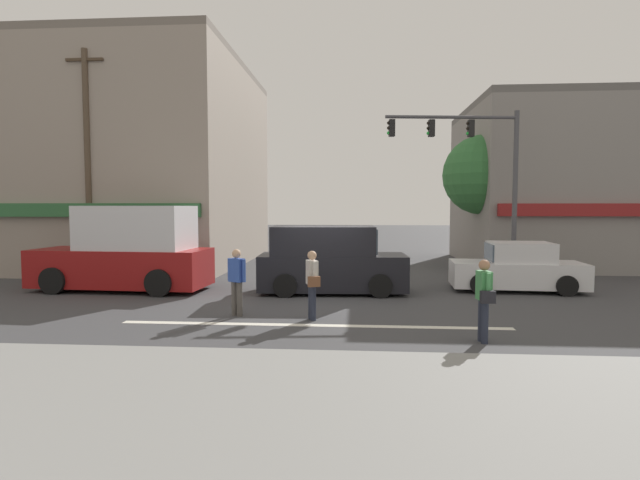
{
  "coord_description": "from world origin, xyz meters",
  "views": [
    {
      "loc": [
        1.0,
        -14.74,
        2.72
      ],
      "look_at": [
        -0.26,
        2.0,
        1.6
      ],
      "focal_mm": 28.0,
      "sensor_mm": 36.0,
      "label": 1
    }
  ],
  "objects_px": {
    "van_approaching_near": "(330,261)",
    "pedestrian_far_side": "(237,278)",
    "traffic_light_mast": "(480,163)",
    "pedestrian_mid_crossing": "(312,281)",
    "street_tree": "(483,175)",
    "sedan_crossing_rightbound": "(517,269)",
    "box_truck_parked_curbside": "(127,252)",
    "utility_pole_near_left": "(88,162)",
    "pedestrian_foreground_with_bag": "(484,296)",
    "utility_pole_far_right": "(536,175)"
  },
  "relations": [
    {
      "from": "van_approaching_near",
      "to": "pedestrian_far_side",
      "type": "relative_size",
      "value": 2.8
    },
    {
      "from": "traffic_light_mast",
      "to": "pedestrian_mid_crossing",
      "type": "xyz_separation_m",
      "value": [
        -5.52,
        -6.87,
        -3.35
      ]
    },
    {
      "from": "street_tree",
      "to": "sedan_crossing_rightbound",
      "type": "distance_m",
      "value": 6.74
    },
    {
      "from": "van_approaching_near",
      "to": "box_truck_parked_curbside",
      "type": "xyz_separation_m",
      "value": [
        -6.59,
        -0.07,
        0.25
      ]
    },
    {
      "from": "pedestrian_far_side",
      "to": "street_tree",
      "type": "bearing_deg",
      "value": 50.37
    },
    {
      "from": "utility_pole_near_left",
      "to": "pedestrian_foreground_with_bag",
      "type": "height_order",
      "value": "utility_pole_near_left"
    },
    {
      "from": "pedestrian_foreground_with_bag",
      "to": "pedestrian_mid_crossing",
      "type": "height_order",
      "value": "same"
    },
    {
      "from": "pedestrian_foreground_with_bag",
      "to": "utility_pole_near_left",
      "type": "bearing_deg",
      "value": 148.1
    },
    {
      "from": "box_truck_parked_curbside",
      "to": "pedestrian_far_side",
      "type": "bearing_deg",
      "value": -38.12
    },
    {
      "from": "box_truck_parked_curbside",
      "to": "pedestrian_far_side",
      "type": "distance_m",
      "value": 5.69
    },
    {
      "from": "utility_pole_near_left",
      "to": "pedestrian_far_side",
      "type": "relative_size",
      "value": 5.07
    },
    {
      "from": "utility_pole_far_right",
      "to": "van_approaching_near",
      "type": "relative_size",
      "value": 1.71
    },
    {
      "from": "sedan_crossing_rightbound",
      "to": "traffic_light_mast",
      "type": "bearing_deg",
      "value": 108.08
    },
    {
      "from": "utility_pole_near_left",
      "to": "box_truck_parked_curbside",
      "type": "relative_size",
      "value": 1.48
    },
    {
      "from": "sedan_crossing_rightbound",
      "to": "pedestrian_foreground_with_bag",
      "type": "distance_m",
      "value": 6.94
    },
    {
      "from": "traffic_light_mast",
      "to": "sedan_crossing_rightbound",
      "type": "bearing_deg",
      "value": -71.92
    },
    {
      "from": "utility_pole_near_left",
      "to": "pedestrian_far_side",
      "type": "xyz_separation_m",
      "value": [
        6.94,
        -5.7,
        -3.43
      ]
    },
    {
      "from": "pedestrian_far_side",
      "to": "van_approaching_near",
      "type": "bearing_deg",
      "value": 59.37
    },
    {
      "from": "utility_pole_near_left",
      "to": "box_truck_parked_curbside",
      "type": "bearing_deg",
      "value": -41.53
    },
    {
      "from": "traffic_light_mast",
      "to": "pedestrian_foreground_with_bag",
      "type": "relative_size",
      "value": 3.71
    },
    {
      "from": "van_approaching_near",
      "to": "pedestrian_foreground_with_bag",
      "type": "xyz_separation_m",
      "value": [
        3.4,
        -5.63,
        -0.05
      ]
    },
    {
      "from": "box_truck_parked_curbside",
      "to": "pedestrian_mid_crossing",
      "type": "distance_m",
      "value": 7.45
    },
    {
      "from": "street_tree",
      "to": "van_approaching_near",
      "type": "height_order",
      "value": "street_tree"
    },
    {
      "from": "utility_pole_near_left",
      "to": "traffic_light_mast",
      "type": "xyz_separation_m",
      "value": [
        14.38,
        0.85,
        -0.08
      ]
    },
    {
      "from": "utility_pole_near_left",
      "to": "sedan_crossing_rightbound",
      "type": "height_order",
      "value": "utility_pole_near_left"
    },
    {
      "from": "pedestrian_mid_crossing",
      "to": "pedestrian_far_side",
      "type": "bearing_deg",
      "value": 170.36
    },
    {
      "from": "utility_pole_near_left",
      "to": "pedestrian_far_side",
      "type": "height_order",
      "value": "utility_pole_near_left"
    },
    {
      "from": "utility_pole_far_right",
      "to": "box_truck_parked_curbside",
      "type": "bearing_deg",
      "value": -154.07
    },
    {
      "from": "utility_pole_far_right",
      "to": "pedestrian_far_side",
      "type": "height_order",
      "value": "utility_pole_far_right"
    },
    {
      "from": "pedestrian_foreground_with_bag",
      "to": "street_tree",
      "type": "bearing_deg",
      "value": 76.61
    },
    {
      "from": "box_truck_parked_curbside",
      "to": "pedestrian_far_side",
      "type": "relative_size",
      "value": 3.42
    },
    {
      "from": "van_approaching_near",
      "to": "pedestrian_mid_crossing",
      "type": "relative_size",
      "value": 2.8
    },
    {
      "from": "utility_pole_far_right",
      "to": "sedan_crossing_rightbound",
      "type": "relative_size",
      "value": 1.9
    },
    {
      "from": "pedestrian_mid_crossing",
      "to": "pedestrian_far_side",
      "type": "relative_size",
      "value": 1.0
    },
    {
      "from": "pedestrian_mid_crossing",
      "to": "utility_pole_far_right",
      "type": "bearing_deg",
      "value": 51.42
    },
    {
      "from": "utility_pole_near_left",
      "to": "utility_pole_far_right",
      "type": "relative_size",
      "value": 1.06
    },
    {
      "from": "utility_pole_far_right",
      "to": "pedestrian_far_side",
      "type": "distance_m",
      "value": 15.86
    },
    {
      "from": "street_tree",
      "to": "utility_pole_near_left",
      "type": "bearing_deg",
      "value": -163.75
    },
    {
      "from": "pedestrian_mid_crossing",
      "to": "pedestrian_far_side",
      "type": "height_order",
      "value": "same"
    },
    {
      "from": "traffic_light_mast",
      "to": "sedan_crossing_rightbound",
      "type": "distance_m",
      "value": 4.27
    },
    {
      "from": "utility_pole_near_left",
      "to": "van_approaching_near",
      "type": "bearing_deg",
      "value": -13.18
    },
    {
      "from": "utility_pole_near_left",
      "to": "van_approaching_near",
      "type": "relative_size",
      "value": 1.81
    },
    {
      "from": "utility_pole_far_right",
      "to": "pedestrian_far_side",
      "type": "relative_size",
      "value": 4.79
    },
    {
      "from": "traffic_light_mast",
      "to": "pedestrian_mid_crossing",
      "type": "relative_size",
      "value": 3.71
    },
    {
      "from": "van_approaching_near",
      "to": "box_truck_parked_curbside",
      "type": "height_order",
      "value": "box_truck_parked_curbside"
    },
    {
      "from": "street_tree",
      "to": "pedestrian_mid_crossing",
      "type": "height_order",
      "value": "street_tree"
    },
    {
      "from": "sedan_crossing_rightbound",
      "to": "utility_pole_near_left",
      "type": "bearing_deg",
      "value": 174.91
    },
    {
      "from": "traffic_light_mast",
      "to": "utility_pole_near_left",
      "type": "bearing_deg",
      "value": -176.62
    },
    {
      "from": "pedestrian_foreground_with_bag",
      "to": "traffic_light_mast",
      "type": "bearing_deg",
      "value": 77.39
    },
    {
      "from": "street_tree",
      "to": "pedestrian_mid_crossing",
      "type": "distance_m",
      "value": 12.75
    }
  ]
}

